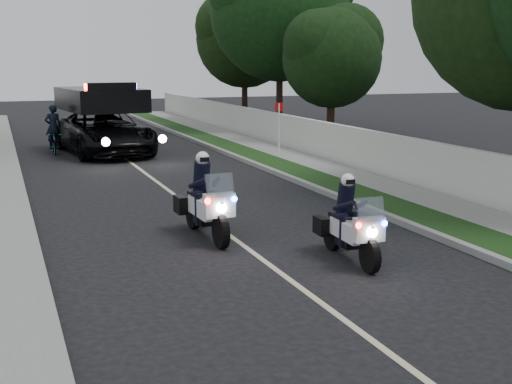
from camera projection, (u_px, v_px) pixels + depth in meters
ground at (315, 298)px, 11.07m from camera, size 120.00×120.00×0.00m
curb_right at (295, 180)px, 21.66m from camera, size 0.20×60.00×0.15m
grass_verge at (315, 178)px, 21.91m from camera, size 1.20×60.00×0.16m
sidewalk_right at (350, 176)px, 22.36m from camera, size 1.40×60.00×0.16m
property_wall at (378, 154)px, 22.58m from camera, size 0.22×60.00×1.50m
curb_left at (24, 198)px, 18.80m from camera, size 0.20×60.00×0.15m
lane_marking at (169, 191)px, 20.25m from camera, size 0.12×50.00×0.01m
police_moto_left at (206, 237)px, 14.89m from camera, size 0.87×2.25×1.89m
police_moto_right at (349, 260)px, 13.19m from camera, size 0.79×2.02×1.69m
police_suv at (105, 154)px, 28.27m from camera, size 3.76×6.83×3.17m
bicycle at (55, 153)px, 28.37m from camera, size 0.58×1.63×0.85m
cyclist at (55, 153)px, 28.37m from camera, size 0.71×0.52×1.83m
sign_post at (279, 156)px, 27.74m from camera, size 0.46×0.46×2.22m
tree_right_c at (330, 143)px, 31.90m from camera, size 6.06×6.06×7.62m
tree_right_d at (279, 132)px, 37.15m from camera, size 8.86×8.86×12.40m
tree_right_e at (245, 122)px, 42.69m from camera, size 7.08×7.08×9.90m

